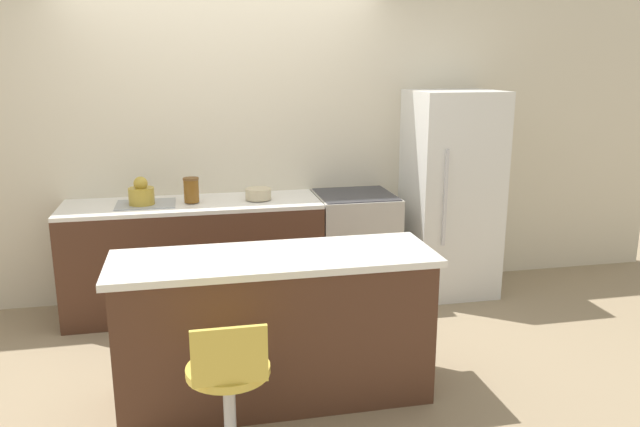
{
  "coord_description": "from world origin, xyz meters",
  "views": [
    {
      "loc": [
        -0.31,
        -4.46,
        1.96
      ],
      "look_at": [
        0.56,
        -0.4,
        0.92
      ],
      "focal_mm": 35.0,
      "sensor_mm": 36.0,
      "label": 1
    }
  ],
  "objects": [
    {
      "name": "ground_plane",
      "position": [
        0.0,
        0.0,
        0.0
      ],
      "size": [
        14.0,
        14.0,
        0.0
      ],
      "primitive_type": "plane",
      "color": "#998466"
    },
    {
      "name": "wall_back",
      "position": [
        0.0,
        0.67,
        1.3
      ],
      "size": [
        8.0,
        0.06,
        2.6
      ],
      "color": "beige",
      "rests_on": "ground_plane"
    },
    {
      "name": "back_counter",
      "position": [
        -0.3,
        0.33,
        0.44
      ],
      "size": [
        1.97,
        0.62,
        0.89
      ],
      "color": "#4C2D1E",
      "rests_on": "ground_plane"
    },
    {
      "name": "kitchen_island",
      "position": [
        0.14,
        -1.13,
        0.44
      ],
      "size": [
        1.84,
        0.6,
        0.88
      ],
      "color": "#4C2D1E",
      "rests_on": "ground_plane"
    },
    {
      "name": "oven_range",
      "position": [
        1.01,
        0.33,
        0.44
      ],
      "size": [
        0.63,
        0.64,
        0.89
      ],
      "color": "#B7B2A8",
      "rests_on": "ground_plane"
    },
    {
      "name": "refrigerator",
      "position": [
        1.84,
        0.32,
        0.86
      ],
      "size": [
        0.71,
        0.67,
        1.71
      ],
      "color": "silver",
      "rests_on": "ground_plane"
    },
    {
      "name": "stool_chair",
      "position": [
        -0.17,
        -1.75,
        0.39
      ],
      "size": [
        0.4,
        0.4,
        0.8
      ],
      "color": "#B7B7BC",
      "rests_on": "ground_plane"
    },
    {
      "name": "kettle",
      "position": [
        -0.67,
        0.31,
        0.97
      ],
      "size": [
        0.19,
        0.19,
        0.21
      ],
      "color": "#B29333",
      "rests_on": "back_counter"
    },
    {
      "name": "mixing_bowl",
      "position": [
        0.22,
        0.31,
        0.93
      ],
      "size": [
        0.2,
        0.2,
        0.08
      ],
      "color": "#C1B28E",
      "rests_on": "back_counter"
    },
    {
      "name": "canister_jar",
      "position": [
        -0.29,
        0.31,
        0.98
      ],
      "size": [
        0.12,
        0.12,
        0.19
      ],
      "color": "brown",
      "rests_on": "back_counter"
    }
  ]
}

